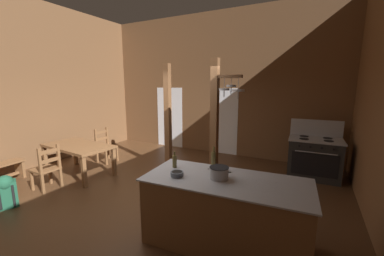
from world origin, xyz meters
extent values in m
cube|color=#4C301C|center=(0.00, 0.00, -0.05)|extent=(8.14, 7.89, 0.10)
cube|color=brown|center=(0.00, 3.61, 2.15)|extent=(8.14, 0.14, 4.30)
cube|color=brown|center=(-3.74, 0.00, 2.15)|extent=(0.14, 7.89, 4.30)
cube|color=white|center=(-1.65, 3.54, 1.02)|extent=(1.00, 0.01, 2.05)
cube|color=white|center=(0.37, 3.54, 1.02)|extent=(0.84, 0.01, 2.05)
cube|color=brown|center=(1.84, -0.55, 0.46)|extent=(2.16, 1.04, 0.91)
cube|color=#A8AAB2|center=(1.84, -0.55, 0.92)|extent=(2.22, 1.11, 0.02)
cube|color=black|center=(2.32, -0.51, 0.93)|extent=(0.55, 0.44, 0.00)
cube|color=black|center=(1.81, -0.12, 0.05)|extent=(1.99, 0.18, 0.10)
cube|color=#262626|center=(2.90, 2.67, 0.45)|extent=(1.12, 0.80, 0.90)
cube|color=black|center=(2.92, 2.28, 0.42)|extent=(0.93, 0.04, 0.52)
cylinder|color=#A8AAB2|center=(2.92, 2.26, 0.70)|extent=(0.83, 0.05, 0.02)
cube|color=#A8AAB2|center=(2.90, 2.67, 0.92)|extent=(1.17, 0.84, 0.03)
cube|color=#A8AAB2|center=(2.89, 3.03, 1.12)|extent=(1.14, 0.08, 0.40)
cylinder|color=black|center=(3.16, 2.52, 0.94)|extent=(0.21, 0.21, 0.01)
cylinder|color=black|center=(2.66, 2.51, 0.94)|extent=(0.21, 0.21, 0.01)
cylinder|color=black|center=(3.15, 2.83, 0.94)|extent=(0.21, 0.21, 0.01)
cylinder|color=black|center=(2.65, 2.81, 0.94)|extent=(0.21, 0.21, 0.01)
cylinder|color=black|center=(3.25, 2.28, 0.82)|extent=(0.04, 0.03, 0.04)
cylinder|color=black|center=(3.03, 2.27, 0.82)|extent=(0.04, 0.03, 0.04)
cylinder|color=black|center=(2.81, 2.26, 0.82)|extent=(0.04, 0.03, 0.04)
cylinder|color=black|center=(2.59, 2.26, 0.82)|extent=(0.04, 0.03, 0.04)
cube|color=brown|center=(1.08, 0.93, 1.33)|extent=(0.14, 0.14, 2.65)
cube|color=brown|center=(1.30, 0.93, 2.31)|extent=(0.60, 0.08, 0.06)
cylinder|color=#A8AAB2|center=(1.26, 0.93, 2.20)|extent=(0.01, 0.01, 0.22)
cylinder|color=#A8AAB2|center=(1.26, 0.93, 2.07)|extent=(0.20, 0.20, 0.04)
cylinder|color=#A8AAB2|center=(1.26, 0.93, 1.99)|extent=(0.02, 0.02, 0.14)
cylinder|color=#A8AAB2|center=(1.40, 0.93, 2.23)|extent=(0.01, 0.01, 0.15)
cylinder|color=#A8AAB2|center=(1.40, 0.93, 2.14)|extent=(0.18, 0.18, 0.04)
cylinder|color=#A8AAB2|center=(1.40, 0.93, 2.06)|extent=(0.02, 0.02, 0.14)
cylinder|color=#A8AAB2|center=(1.53, 0.93, 2.19)|extent=(0.01, 0.01, 0.24)
cylinder|color=#A8AAB2|center=(1.53, 0.93, 2.05)|extent=(0.23, 0.23, 0.04)
cylinder|color=#A8AAB2|center=(1.53, 0.93, 1.97)|extent=(0.02, 0.02, 0.14)
cube|color=brown|center=(-0.40, 1.53, 1.33)|extent=(0.14, 0.14, 2.65)
cube|color=brown|center=(-2.15, 0.25, 0.71)|extent=(1.77, 1.04, 0.06)
cube|color=brown|center=(-2.90, 0.70, 0.34)|extent=(0.09, 0.09, 0.68)
cube|color=brown|center=(-1.33, 0.57, 0.34)|extent=(0.09, 0.09, 0.68)
cube|color=brown|center=(-2.97, -0.07, 0.34)|extent=(0.09, 0.09, 0.68)
cube|color=brown|center=(-1.40, -0.21, 0.34)|extent=(0.09, 0.09, 0.68)
cube|color=brown|center=(-2.05, -0.62, 0.43)|extent=(0.45, 0.45, 0.04)
cube|color=brown|center=(-2.24, -0.81, 0.21)|extent=(0.05, 0.05, 0.41)
cube|color=brown|center=(-2.23, -0.43, 0.21)|extent=(0.05, 0.05, 0.41)
cube|color=brown|center=(-1.86, -0.81, 0.47)|extent=(0.05, 0.05, 0.95)
cube|color=brown|center=(-1.85, -0.43, 0.47)|extent=(0.05, 0.05, 0.95)
cube|color=brown|center=(-1.86, -0.62, 0.84)|extent=(0.04, 0.38, 0.07)
cube|color=brown|center=(-1.86, -0.62, 0.65)|extent=(0.04, 0.38, 0.07)
cube|color=brown|center=(-2.28, 1.24, 0.43)|extent=(0.47, 0.47, 0.04)
cube|color=brown|center=(-2.08, 1.41, 0.21)|extent=(0.05, 0.05, 0.41)
cube|color=brown|center=(-2.10, 1.03, 0.21)|extent=(0.05, 0.05, 0.41)
cube|color=brown|center=(-2.46, 1.44, 0.47)|extent=(0.05, 0.05, 0.95)
cube|color=brown|center=(-2.48, 1.06, 0.47)|extent=(0.05, 0.05, 0.95)
cube|color=brown|center=(-2.47, 1.25, 0.84)|extent=(0.06, 0.38, 0.07)
cube|color=brown|center=(-2.47, 1.25, 0.65)|extent=(0.06, 0.38, 0.07)
cube|color=brown|center=(-3.27, -0.51, 0.20)|extent=(0.31, 0.08, 0.40)
cube|color=#1E5138|center=(-1.91, -1.41, 0.24)|extent=(0.33, 0.38, 0.48)
cube|color=#1E5138|center=(-2.03, -1.36, 0.17)|extent=(0.14, 0.23, 0.17)
cylinder|color=black|center=(-1.83, -1.55, 0.24)|extent=(0.05, 0.05, 0.38)
cylinder|color=black|center=(-1.76, -1.37, 0.24)|extent=(0.05, 0.05, 0.38)
sphere|color=#1E5138|center=(-1.91, -1.41, 0.46)|extent=(0.36, 0.36, 0.27)
cylinder|color=#A8AAB2|center=(1.75, -0.56, 1.01)|extent=(0.25, 0.25, 0.15)
cylinder|color=black|center=(1.75, -0.56, 1.09)|extent=(0.26, 0.26, 0.01)
cylinder|color=#A8AAB2|center=(1.62, -0.56, 1.05)|extent=(0.05, 0.02, 0.02)
cylinder|color=#A8AAB2|center=(1.89, -0.56, 1.05)|extent=(0.05, 0.02, 0.02)
cylinder|color=slate|center=(1.22, -0.75, 0.96)|extent=(0.18, 0.18, 0.06)
cylinder|color=black|center=(1.22, -0.75, 1.00)|extent=(0.14, 0.14, 0.00)
cylinder|color=brown|center=(1.01, -0.46, 1.02)|extent=(0.07, 0.07, 0.18)
cylinder|color=brown|center=(1.01, -0.46, 1.15)|extent=(0.03, 0.03, 0.06)
cylinder|color=brown|center=(1.55, -0.25, 1.06)|extent=(0.07, 0.07, 0.25)
cylinder|color=brown|center=(1.55, -0.25, 1.22)|extent=(0.03, 0.03, 0.09)
camera|label=1|loc=(2.79, -3.34, 2.16)|focal=22.03mm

